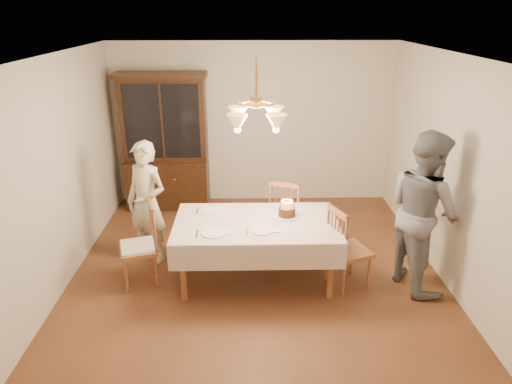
{
  "coord_description": "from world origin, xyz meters",
  "views": [
    {
      "loc": [
        -0.1,
        -4.76,
        3.06
      ],
      "look_at": [
        0.0,
        0.2,
        1.05
      ],
      "focal_mm": 32.0,
      "sensor_mm": 36.0,
      "label": 1
    }
  ],
  "objects_px": {
    "dining_table": "(256,228)",
    "birthday_cake": "(287,212)",
    "chair_far_side": "(287,217)",
    "elderly_woman": "(147,203)",
    "china_hutch": "(166,145)"
  },
  "relations": [
    {
      "from": "dining_table",
      "to": "birthday_cake",
      "type": "relative_size",
      "value": 6.33
    },
    {
      "from": "dining_table",
      "to": "birthday_cake",
      "type": "xyz_separation_m",
      "value": [
        0.36,
        0.14,
        0.13
      ]
    },
    {
      "from": "chair_far_side",
      "to": "elderly_woman",
      "type": "bearing_deg",
      "value": -170.6
    },
    {
      "from": "chair_far_side",
      "to": "elderly_woman",
      "type": "relative_size",
      "value": 0.63
    },
    {
      "from": "china_hutch",
      "to": "chair_far_side",
      "type": "distance_m",
      "value": 2.41
    },
    {
      "from": "dining_table",
      "to": "chair_far_side",
      "type": "height_order",
      "value": "chair_far_side"
    },
    {
      "from": "china_hutch",
      "to": "chair_far_side",
      "type": "relative_size",
      "value": 2.16
    },
    {
      "from": "birthday_cake",
      "to": "china_hutch",
      "type": "bearing_deg",
      "value": 129.68
    },
    {
      "from": "dining_table",
      "to": "china_hutch",
      "type": "distance_m",
      "value": 2.67
    },
    {
      "from": "dining_table",
      "to": "elderly_woman",
      "type": "relative_size",
      "value": 1.2
    },
    {
      "from": "china_hutch",
      "to": "elderly_woman",
      "type": "height_order",
      "value": "china_hutch"
    },
    {
      "from": "dining_table",
      "to": "birthday_cake",
      "type": "height_order",
      "value": "birthday_cake"
    },
    {
      "from": "china_hutch",
      "to": "birthday_cake",
      "type": "height_order",
      "value": "china_hutch"
    },
    {
      "from": "elderly_woman",
      "to": "china_hutch",
      "type": "bearing_deg",
      "value": 120.07
    },
    {
      "from": "elderly_woman",
      "to": "birthday_cake",
      "type": "xyz_separation_m",
      "value": [
        1.73,
        -0.36,
        0.02
      ]
    }
  ]
}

